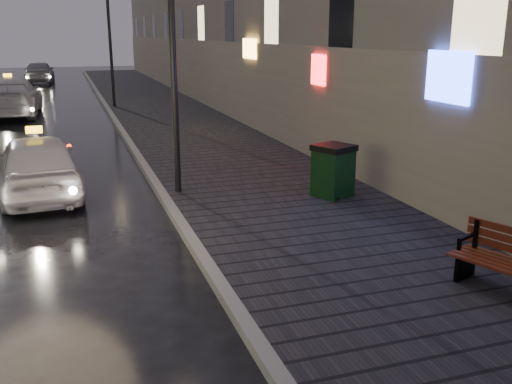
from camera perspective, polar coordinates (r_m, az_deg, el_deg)
ground at (r=7.11m, az=-13.38°, el=-14.82°), size 120.00×120.00×0.00m
sidewalk at (r=27.70m, az=-9.51°, el=8.22°), size 4.60×58.00×0.15m
curb at (r=27.43m, az=-14.51°, el=7.87°), size 0.20×58.00×0.15m
lamp_near at (r=12.35m, az=-8.36°, el=15.19°), size 0.36×0.36×5.28m
lamp_far at (r=28.23m, az=-14.43°, el=15.05°), size 0.36×0.36×5.28m
trash_bin at (r=12.30m, az=7.71°, el=2.18°), size 0.97×0.97×1.12m
taxi_near at (r=13.61m, az=-21.00°, el=2.57°), size 2.07×4.35×1.43m
taxi_mid at (r=27.49m, az=-23.39°, el=8.75°), size 2.62×5.96×1.70m
car_far at (r=44.87m, az=-20.85°, el=11.14°), size 2.07×4.79×1.61m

